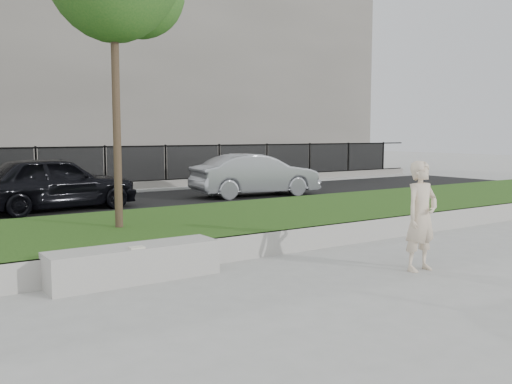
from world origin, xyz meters
TOP-DOWN VIEW (x-y plane):
  - ground at (0.00, 0.00)m, footprint 90.00×90.00m
  - grass_bank at (0.00, 3.00)m, footprint 34.00×4.00m
  - grass_kerb at (0.00, 1.04)m, footprint 34.00×0.08m
  - street at (0.00, 8.50)m, footprint 34.00×7.00m
  - far_pavement at (0.00, 13.00)m, footprint 34.00×3.00m
  - iron_fence at (0.00, 12.00)m, footprint 32.00×0.30m
  - building_facade at (0.00, 20.00)m, footprint 34.00×10.00m
  - stone_bench at (-1.99, 0.80)m, footprint 2.36×0.59m
  - man at (1.70, -1.01)m, footprint 0.59×0.39m
  - book at (-2.03, 0.62)m, footprint 0.21×0.16m
  - car_dark at (-1.02, 8.44)m, footprint 4.34×2.13m
  - car_silver at (5.17, 8.36)m, footprint 4.18×1.90m

SIDE VIEW (x-z plane):
  - ground at x=0.00m, z-range 0.00..0.00m
  - street at x=0.00m, z-range 0.00..0.04m
  - far_pavement at x=0.00m, z-range 0.00..0.12m
  - grass_bank at x=0.00m, z-range 0.00..0.40m
  - grass_kerb at x=0.00m, z-range 0.00..0.40m
  - stone_bench at x=-1.99m, z-range 0.00..0.48m
  - book at x=-2.03m, z-range 0.48..0.50m
  - iron_fence at x=0.00m, z-range -0.21..1.29m
  - car_silver at x=5.17m, z-range 0.04..1.37m
  - car_dark at x=-1.02m, z-range 0.04..1.46m
  - man at x=1.70m, z-range 0.00..1.61m
  - building_facade at x=0.00m, z-range 0.00..10.00m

